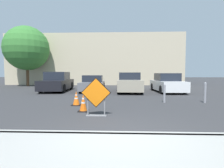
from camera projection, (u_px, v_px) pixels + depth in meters
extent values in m
plane|color=#333335|center=(120.00, 92.00, 13.92)|extent=(96.00, 96.00, 0.00)
cube|color=#999993|center=(121.00, 136.00, 3.94)|extent=(31.17, 0.20, 0.14)
cube|color=black|center=(96.00, 93.00, 5.95)|extent=(1.03, 0.03, 1.03)
cube|color=orange|center=(96.00, 93.00, 5.94)|extent=(0.97, 0.03, 0.97)
cube|color=slate|center=(96.00, 115.00, 6.05)|extent=(0.70, 0.20, 0.02)
cube|color=slate|center=(88.00, 104.00, 6.04)|extent=(0.04, 0.04, 0.81)
cube|color=slate|center=(105.00, 104.00, 6.01)|extent=(0.04, 0.04, 0.81)
cube|color=black|center=(83.00, 111.00, 6.75)|extent=(0.38, 0.38, 0.03)
cone|color=orange|center=(83.00, 102.00, 6.73)|extent=(0.28, 0.28, 0.65)
cylinder|color=white|center=(83.00, 99.00, 6.72)|extent=(0.09, 0.09, 0.06)
cylinder|color=white|center=(83.00, 103.00, 6.73)|extent=(0.16, 0.16, 0.06)
cube|color=black|center=(76.00, 105.00, 8.02)|extent=(0.41, 0.41, 0.03)
cone|color=orange|center=(76.00, 98.00, 8.00)|extent=(0.30, 0.30, 0.62)
cylinder|color=white|center=(76.00, 95.00, 7.99)|extent=(0.10, 0.10, 0.06)
cylinder|color=white|center=(76.00, 98.00, 8.00)|extent=(0.17, 0.17, 0.06)
cube|color=black|center=(57.00, 84.00, 14.33)|extent=(2.12, 4.55, 0.73)
cube|color=#1E232D|center=(58.00, 76.00, 14.40)|extent=(1.75, 2.14, 0.65)
cylinder|color=black|center=(63.00, 88.00, 12.99)|extent=(0.24, 0.68, 0.67)
cylinder|color=black|center=(40.00, 88.00, 12.95)|extent=(0.24, 0.68, 0.67)
cylinder|color=black|center=(71.00, 86.00, 15.74)|extent=(0.24, 0.68, 0.67)
cylinder|color=black|center=(52.00, 86.00, 15.70)|extent=(0.24, 0.68, 0.67)
cube|color=slate|center=(93.00, 85.00, 14.33)|extent=(1.95, 4.57, 0.61)
cube|color=#1E232D|center=(93.00, 78.00, 14.40)|extent=(1.63, 2.13, 0.51)
cylinder|color=black|center=(102.00, 89.00, 12.95)|extent=(0.23, 0.66, 0.65)
cylinder|color=black|center=(80.00, 89.00, 12.94)|extent=(0.23, 0.66, 0.65)
cylinder|color=black|center=(103.00, 86.00, 15.73)|extent=(0.23, 0.66, 0.65)
cylinder|color=black|center=(86.00, 86.00, 15.72)|extent=(0.23, 0.66, 0.65)
cube|color=#A39984|center=(129.00, 84.00, 13.71)|extent=(1.87, 4.49, 0.79)
cube|color=#1E232D|center=(129.00, 76.00, 13.78)|extent=(1.61, 2.08, 0.54)
cylinder|color=black|center=(142.00, 89.00, 12.30)|extent=(0.21, 0.71, 0.70)
cylinder|color=black|center=(118.00, 89.00, 12.40)|extent=(0.21, 0.71, 0.70)
cylinder|color=black|center=(138.00, 86.00, 15.05)|extent=(0.21, 0.71, 0.70)
cylinder|color=black|center=(119.00, 86.00, 15.15)|extent=(0.21, 0.71, 0.70)
cube|color=white|center=(167.00, 85.00, 13.56)|extent=(2.00, 4.11, 0.71)
cube|color=#1E232D|center=(167.00, 77.00, 13.61)|extent=(1.66, 1.93, 0.59)
cylinder|color=black|center=(184.00, 90.00, 12.34)|extent=(0.23, 0.61, 0.60)
cylinder|color=black|center=(161.00, 90.00, 12.31)|extent=(0.23, 0.61, 0.60)
cylinder|color=black|center=(172.00, 87.00, 14.82)|extent=(0.23, 0.61, 0.60)
cylinder|color=black|center=(153.00, 87.00, 14.80)|extent=(0.23, 0.61, 0.60)
cylinder|color=gray|center=(164.00, 94.00, 8.72)|extent=(0.11, 0.11, 0.87)
sphere|color=gray|center=(165.00, 85.00, 8.69)|extent=(0.12, 0.12, 0.12)
cylinder|color=gray|center=(205.00, 93.00, 8.63)|extent=(0.11, 0.11, 0.97)
sphere|color=gray|center=(205.00, 83.00, 8.60)|extent=(0.12, 0.12, 0.12)
cube|color=beige|center=(96.00, 60.00, 23.60)|extent=(22.11, 5.00, 6.35)
cylinder|color=#513823|center=(28.00, 75.00, 19.75)|extent=(0.32, 0.32, 2.41)
sphere|color=#387A33|center=(27.00, 48.00, 19.55)|extent=(4.90, 4.90, 4.90)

